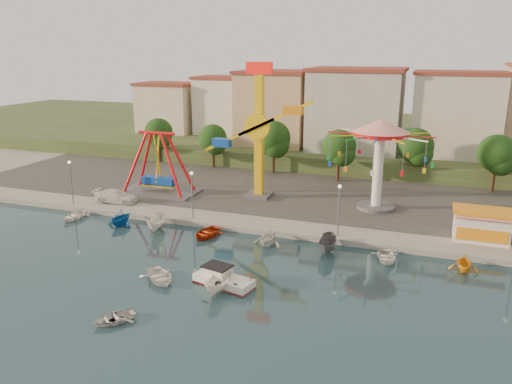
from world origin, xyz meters
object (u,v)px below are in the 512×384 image
at_px(kamikaze_tower, 262,137).
at_px(van, 116,196).
at_px(wave_swinger, 380,144).
at_px(rowboat_a, 160,276).
at_px(cabin_motorboat, 222,280).
at_px(pirate_ship_ride, 158,164).
at_px(skiff, 218,284).

bearing_deg(kamikaze_tower, van, -154.44).
relative_size(wave_swinger, rowboat_a, 3.03).
bearing_deg(cabin_motorboat, wave_swinger, 80.49).
distance_m(pirate_ship_ride, cabin_motorboat, 27.22).
height_order(kamikaze_tower, skiff, kamikaze_tower).
xyz_separation_m(pirate_ship_ride, cabin_motorboat, (17.62, -20.37, -3.92)).
bearing_deg(cabin_motorboat, rowboat_a, -155.41).
height_order(wave_swinger, van, wave_swinger).
distance_m(kamikaze_tower, wave_swinger, 13.88).
bearing_deg(van, pirate_ship_ride, -33.92).
relative_size(kamikaze_tower, rowboat_a, 4.31).
height_order(pirate_ship_ride, skiff, pirate_ship_ride).
xyz_separation_m(pirate_ship_ride, rowboat_a, (12.41, -21.44, -4.00)).
bearing_deg(pirate_ship_ride, kamikaze_tower, 9.25).
distance_m(kamikaze_tower, skiff, 25.39).
relative_size(cabin_motorboat, van, 1.00).
relative_size(rowboat_a, skiff, 1.03).
height_order(skiff, van, van).
relative_size(rowboat_a, van, 0.72).
height_order(wave_swinger, rowboat_a, wave_swinger).
distance_m(wave_swinger, van, 31.77).
bearing_deg(wave_swinger, skiff, -111.06).
relative_size(kamikaze_tower, wave_swinger, 1.42).
distance_m(wave_swinger, cabin_motorboat, 26.08).
bearing_deg(pirate_ship_ride, rowboat_a, -59.93).
bearing_deg(skiff, kamikaze_tower, 102.17).
relative_size(kamikaze_tower, skiff, 4.44).
distance_m(kamikaze_tower, cabin_motorboat, 24.25).
height_order(cabin_motorboat, van, van).
xyz_separation_m(pirate_ship_ride, kamikaze_tower, (13.30, 2.17, 3.92)).
bearing_deg(pirate_ship_ride, cabin_motorboat, -49.15).
distance_m(skiff, van, 26.16).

